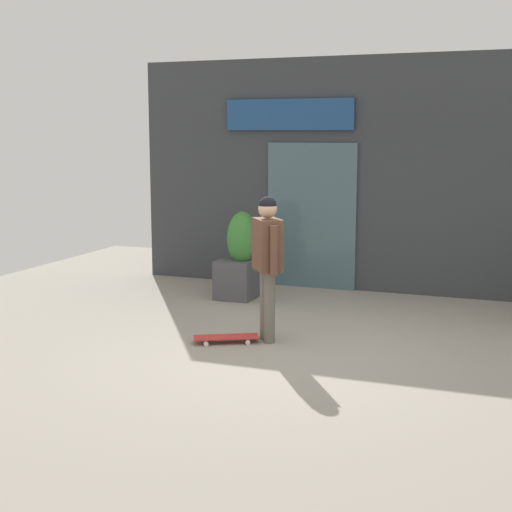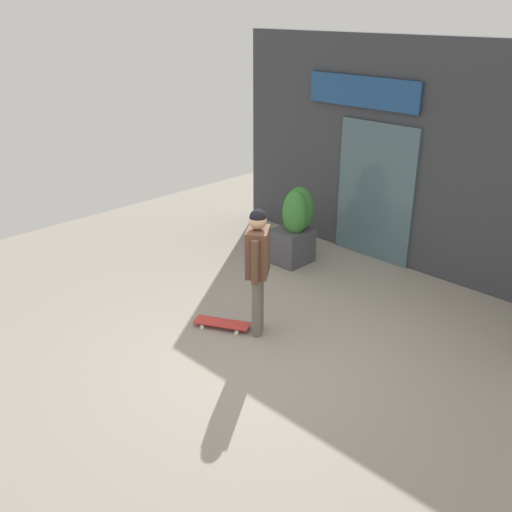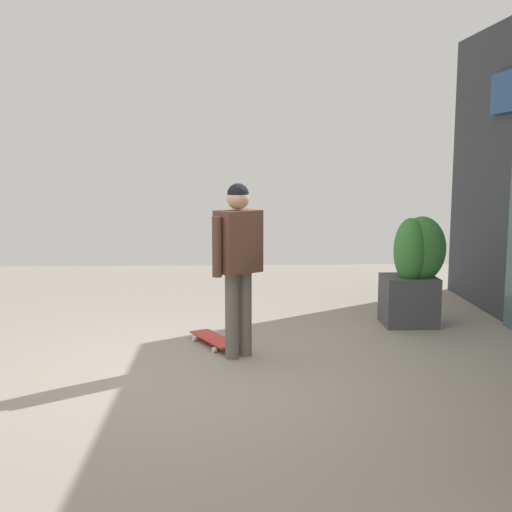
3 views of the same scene
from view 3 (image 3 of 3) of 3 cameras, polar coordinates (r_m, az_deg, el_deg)
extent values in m
plane|color=gray|center=(6.06, -3.71, -9.95)|extent=(12.00, 12.00, 0.00)
cylinder|color=#666056|center=(6.31, -2.11, -5.22)|extent=(0.13, 0.13, 0.84)
cylinder|color=#666056|center=(6.41, -0.96, -5.01)|extent=(0.13, 0.13, 0.84)
cube|color=brown|center=(6.23, -1.55, 1.27)|extent=(0.45, 0.48, 0.59)
cylinder|color=brown|center=(6.09, -3.41, 0.79)|extent=(0.09, 0.09, 0.56)
cylinder|color=brown|center=(6.39, 0.21, 1.16)|extent=(0.09, 0.09, 0.56)
sphere|color=tan|center=(6.19, -1.57, 5.03)|extent=(0.22, 0.22, 0.22)
sphere|color=black|center=(6.19, -1.57, 5.38)|extent=(0.21, 0.21, 0.21)
cube|color=red|center=(6.85, -3.63, -7.16)|extent=(0.76, 0.54, 0.02)
cylinder|color=silver|center=(7.02, -5.39, -7.14)|extent=(0.06, 0.05, 0.05)
cylinder|color=silver|center=(7.12, -3.62, -6.90)|extent=(0.06, 0.05, 0.05)
cylinder|color=silver|center=(6.61, -3.63, -8.12)|extent=(0.06, 0.05, 0.05)
cylinder|color=silver|center=(6.71, -1.78, -7.84)|extent=(0.06, 0.05, 0.05)
cube|color=#47474C|center=(7.82, 13.10, -3.77)|extent=(0.54, 0.60, 0.57)
ellipsoid|color=#387A33|center=(7.72, 14.14, 0.58)|extent=(0.42, 0.56, 0.75)
ellipsoid|color=#387A33|center=(7.64, 13.21, 0.48)|extent=(0.42, 0.37, 0.74)
camera|label=1|loc=(8.48, -69.70, 6.19)|focal=52.12mm
camera|label=2|loc=(5.24, -76.54, 24.79)|focal=40.77mm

